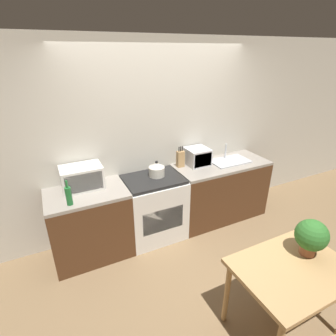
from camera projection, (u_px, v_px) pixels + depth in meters
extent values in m
plane|color=brown|center=(199.00, 266.00, 3.21)|extent=(16.00, 16.00, 0.00)
cube|color=beige|center=(159.00, 139.00, 3.62)|extent=(10.00, 0.06, 2.60)
cube|color=#4C2D19|center=(91.00, 225.00, 3.26)|extent=(0.94, 0.62, 0.86)
cube|color=gray|center=(86.00, 194.00, 3.07)|extent=(0.94, 0.62, 0.04)
cube|color=#4C2D19|center=(219.00, 191.00, 4.04)|extent=(1.42, 0.62, 0.86)
cube|color=gray|center=(222.00, 165.00, 3.85)|extent=(1.42, 0.62, 0.04)
cube|color=silver|center=(154.00, 209.00, 3.60)|extent=(0.78, 0.62, 0.86)
cube|color=black|center=(153.00, 179.00, 3.41)|extent=(0.75, 0.57, 0.04)
cube|color=black|center=(163.00, 220.00, 3.35)|extent=(0.56, 0.02, 0.32)
cylinder|color=beige|center=(157.00, 171.00, 3.44)|extent=(0.21, 0.21, 0.13)
cone|color=beige|center=(157.00, 165.00, 3.40)|extent=(0.20, 0.20, 0.06)
sphere|color=black|center=(157.00, 162.00, 3.39)|extent=(0.04, 0.04, 0.04)
cube|color=silver|center=(82.00, 177.00, 3.11)|extent=(0.48, 0.32, 0.28)
cube|color=black|center=(84.00, 183.00, 2.99)|extent=(0.42, 0.01, 0.22)
cylinder|color=#1E662D|center=(69.00, 196.00, 2.78)|extent=(0.07, 0.07, 0.21)
cylinder|color=#1E662D|center=(67.00, 184.00, 2.72)|extent=(0.02, 0.02, 0.08)
cube|color=tan|center=(180.00, 159.00, 3.69)|extent=(0.10, 0.07, 0.23)
cylinder|color=black|center=(179.00, 149.00, 3.61)|extent=(0.01, 0.01, 0.07)
cylinder|color=black|center=(181.00, 149.00, 3.63)|extent=(0.01, 0.01, 0.07)
cylinder|color=black|center=(182.00, 149.00, 3.64)|extent=(0.01, 0.01, 0.07)
cube|color=silver|center=(197.00, 156.00, 3.76)|extent=(0.31, 0.31, 0.24)
cube|color=black|center=(203.00, 160.00, 3.64)|extent=(0.27, 0.01, 0.20)
cube|color=silver|center=(230.00, 161.00, 3.90)|extent=(0.57, 0.35, 0.02)
cylinder|color=silver|center=(226.00, 151.00, 3.95)|extent=(0.03, 0.03, 0.22)
cube|color=tan|center=(294.00, 269.00, 2.21)|extent=(0.98, 0.71, 0.04)
cylinder|color=tan|center=(227.00, 293.00, 2.43)|extent=(0.05, 0.05, 0.71)
cylinder|color=tan|center=(292.00, 263.00, 2.78)|extent=(0.05, 0.05, 0.71)
cylinder|color=#9E5B3D|center=(308.00, 250.00, 2.33)|extent=(0.13, 0.13, 0.09)
sphere|color=#2D6B28|center=(312.00, 235.00, 2.27)|extent=(0.28, 0.28, 0.28)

